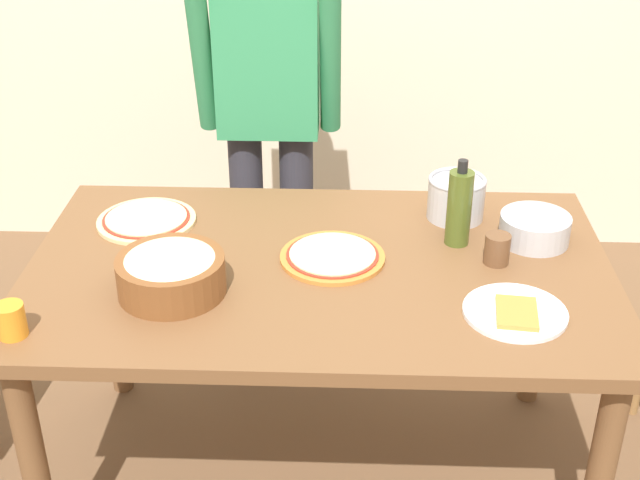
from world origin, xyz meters
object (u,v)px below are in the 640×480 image
(person_cook, at_px, (269,106))
(pizza_cooked_on_tray, at_px, (332,256))
(olive_oil_bottle, at_px, (459,207))
(cup_orange, at_px, (11,320))
(dining_table, at_px, (319,293))
(plate_with_slice, at_px, (515,312))
(cup_small_brown, at_px, (497,249))
(popcorn_bowl, at_px, (171,271))
(pizza_raw_on_board, at_px, (146,220))
(mixing_bowl_steel, at_px, (535,229))
(steel_pot, at_px, (456,197))

(person_cook, bearing_deg, pizza_cooked_on_tray, -71.92)
(olive_oil_bottle, bearing_deg, cup_orange, -155.65)
(dining_table, relative_size, cup_orange, 18.82)
(person_cook, relative_size, olive_oil_bottle, 6.33)
(cup_orange, bearing_deg, plate_with_slice, 6.23)
(olive_oil_bottle, bearing_deg, person_cook, 133.72)
(olive_oil_bottle, xyz_separation_m, cup_small_brown, (0.10, -0.11, -0.07))
(person_cook, relative_size, plate_with_slice, 6.23)
(popcorn_bowl, xyz_separation_m, cup_orange, (-0.34, -0.21, -0.02))
(dining_table, distance_m, pizza_cooked_on_tray, 0.11)
(dining_table, height_order, pizza_raw_on_board, pizza_raw_on_board)
(dining_table, bearing_deg, person_cook, 104.91)
(cup_small_brown, bearing_deg, mixing_bowl_steel, 45.80)
(pizza_raw_on_board, xyz_separation_m, popcorn_bowl, (0.15, -0.38, 0.05))
(olive_oil_bottle, relative_size, cup_orange, 3.01)
(popcorn_bowl, bearing_deg, steel_pot, 30.33)
(steel_pot, bearing_deg, cup_orange, -149.41)
(cup_small_brown, bearing_deg, popcorn_bowl, -168.00)
(mixing_bowl_steel, bearing_deg, cup_small_brown, -134.20)
(plate_with_slice, distance_m, mixing_bowl_steel, 0.40)
(steel_pot, bearing_deg, mixing_bowl_steel, -33.88)
(popcorn_bowl, bearing_deg, person_cook, 79.17)
(person_cook, distance_m, mixing_bowl_steel, 1.02)
(popcorn_bowl, bearing_deg, mixing_bowl_steel, 17.53)
(mixing_bowl_steel, relative_size, cup_small_brown, 2.35)
(cup_small_brown, bearing_deg, plate_with_slice, -87.39)
(pizza_cooked_on_tray, relative_size, steel_pot, 1.68)
(dining_table, distance_m, plate_with_slice, 0.55)
(pizza_cooked_on_tray, height_order, cup_small_brown, cup_small_brown)
(dining_table, distance_m, olive_oil_bottle, 0.46)
(person_cook, bearing_deg, mixing_bowl_steel, -36.40)
(person_cook, bearing_deg, dining_table, -75.09)
(plate_with_slice, height_order, mixing_bowl_steel, mixing_bowl_steel)
(dining_table, bearing_deg, plate_with_slice, -24.63)
(steel_pot, distance_m, cup_orange, 1.30)
(pizza_cooked_on_tray, distance_m, popcorn_bowl, 0.45)
(pizza_cooked_on_tray, distance_m, mixing_bowl_steel, 0.59)
(steel_pot, relative_size, cup_orange, 2.04)
(mixing_bowl_steel, bearing_deg, plate_with_slice, -106.29)
(plate_with_slice, height_order, cup_small_brown, cup_small_brown)
(dining_table, bearing_deg, mixing_bowl_steel, 14.62)
(mixing_bowl_steel, height_order, cup_small_brown, cup_small_brown)
(pizza_cooked_on_tray, relative_size, mixing_bowl_steel, 1.46)
(pizza_raw_on_board, xyz_separation_m, plate_with_slice, (1.02, -0.46, -0.00))
(pizza_raw_on_board, bearing_deg, cup_small_brown, -11.14)
(dining_table, height_order, cup_small_brown, cup_small_brown)
(steel_pot, bearing_deg, dining_table, -142.96)
(person_cook, xyz_separation_m, cup_small_brown, (0.69, -0.73, -0.14))
(pizza_raw_on_board, distance_m, cup_small_brown, 1.03)
(pizza_raw_on_board, relative_size, steel_pot, 1.70)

